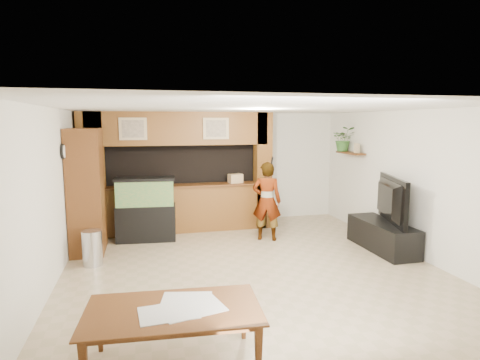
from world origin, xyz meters
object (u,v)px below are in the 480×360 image
object	(u,v)px
pantry_cabinet	(86,191)
person	(267,201)
aquarium	(146,210)
television	(384,200)
dining_table	(174,339)

from	to	relation	value
pantry_cabinet	person	distance (m)	3.45
pantry_cabinet	aquarium	xyz separation A→B (m)	(1.04, 0.45, -0.51)
aquarium	person	world-z (taller)	person
television	aquarium	bearing A→B (deg)	86.10
television	person	bearing A→B (deg)	76.48
dining_table	pantry_cabinet	bearing A→B (deg)	111.58
pantry_cabinet	aquarium	world-z (taller)	pantry_cabinet
aquarium	television	size ratio (longest dim) A/B	0.87
aquarium	person	xyz separation A→B (m)	(2.38, -0.52, 0.17)
aquarium	dining_table	distance (m)	4.47
person	dining_table	xyz separation A→B (m)	(-2.18, -3.93, -0.50)
aquarium	television	xyz separation A→B (m)	(4.31, -1.67, 0.33)
pantry_cabinet	television	xyz separation A→B (m)	(5.35, -1.21, -0.18)
person	dining_table	bearing A→B (deg)	84.77
pantry_cabinet	person	size ratio (longest dim) A/B	1.42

